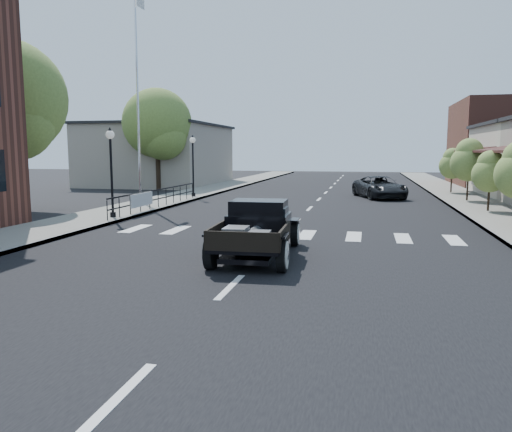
# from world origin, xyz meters

# --- Properties ---
(ground) EXTENTS (120.00, 120.00, 0.00)m
(ground) POSITION_xyz_m (0.00, 0.00, 0.00)
(ground) COLOR black
(ground) RESTS_ON ground
(road) EXTENTS (14.00, 80.00, 0.02)m
(road) POSITION_xyz_m (0.00, 15.00, 0.01)
(road) COLOR black
(road) RESTS_ON ground
(road_markings) EXTENTS (12.00, 60.00, 0.06)m
(road_markings) POSITION_xyz_m (0.00, 10.00, 0.00)
(road_markings) COLOR silver
(road_markings) RESTS_ON ground
(sidewalk_left) EXTENTS (3.00, 80.00, 0.15)m
(sidewalk_left) POSITION_xyz_m (-8.50, 15.00, 0.07)
(sidewalk_left) COLOR gray
(sidewalk_left) RESTS_ON ground
(sidewalk_right) EXTENTS (3.00, 80.00, 0.15)m
(sidewalk_right) POSITION_xyz_m (8.50, 15.00, 0.07)
(sidewalk_right) COLOR gray
(sidewalk_right) RESTS_ON ground
(low_building_left) EXTENTS (10.00, 12.00, 5.00)m
(low_building_left) POSITION_xyz_m (-15.00, 28.00, 2.50)
(low_building_left) COLOR #A6998B
(low_building_left) RESTS_ON ground
(railing) EXTENTS (0.08, 10.00, 1.00)m
(railing) POSITION_xyz_m (-7.30, 10.00, 0.65)
(railing) COLOR black
(railing) RESTS_ON sidewalk_left
(banner) EXTENTS (0.04, 2.20, 0.60)m
(banner) POSITION_xyz_m (-7.22, 8.00, 0.45)
(banner) COLOR silver
(banner) RESTS_ON sidewalk_left
(lamp_post_b) EXTENTS (0.36, 0.36, 3.71)m
(lamp_post_b) POSITION_xyz_m (-7.60, 6.00, 2.01)
(lamp_post_b) COLOR black
(lamp_post_b) RESTS_ON sidewalk_left
(lamp_post_c) EXTENTS (0.36, 0.36, 3.71)m
(lamp_post_c) POSITION_xyz_m (-7.60, 16.00, 2.01)
(lamp_post_c) COLOR black
(lamp_post_c) RESTS_ON sidewalk_left
(flagpole) EXTENTS (0.12, 0.12, 11.26)m
(flagpole) POSITION_xyz_m (-9.20, 12.00, 5.78)
(flagpole) COLOR silver
(flagpole) RESTS_ON sidewalk_left
(big_tree_near) EXTENTS (5.56, 5.56, 8.16)m
(big_tree_near) POSITION_xyz_m (-14.00, 8.00, 4.08)
(big_tree_near) COLOR #5C7632
(big_tree_near) RESTS_ON ground
(big_tree_far) EXTENTS (5.12, 5.12, 7.51)m
(big_tree_far) POSITION_xyz_m (-12.50, 22.00, 3.76)
(big_tree_far) COLOR #5C7632
(big_tree_far) RESTS_ON ground
(small_tree_c) EXTENTS (1.61, 1.61, 2.68)m
(small_tree_c) POSITION_xyz_m (8.30, 11.78, 1.49)
(small_tree_c) COLOR olive
(small_tree_c) RESTS_ON sidewalk_right
(small_tree_d) EXTENTS (2.00, 2.00, 3.33)m
(small_tree_d) POSITION_xyz_m (8.30, 16.83, 1.82)
(small_tree_d) COLOR olive
(small_tree_d) RESTS_ON sidewalk_right
(small_tree_e) EXTENTS (1.71, 1.71, 2.85)m
(small_tree_e) POSITION_xyz_m (8.30, 22.39, 1.57)
(small_tree_e) COLOR olive
(small_tree_e) RESTS_ON sidewalk_right
(hotrod_pickup) EXTENTS (2.33, 4.68, 1.59)m
(hotrod_pickup) POSITION_xyz_m (-0.09, 0.13, 0.80)
(hotrod_pickup) COLOR black
(hotrod_pickup) RESTS_ON ground
(second_car) EXTENTS (3.67, 5.29, 1.34)m
(second_car) POSITION_xyz_m (3.56, 18.73, 0.67)
(second_car) COLOR black
(second_car) RESTS_ON ground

